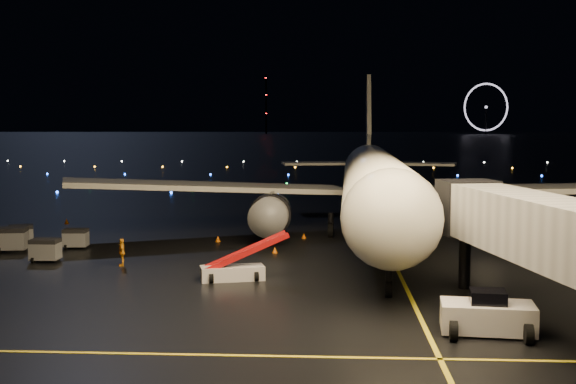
# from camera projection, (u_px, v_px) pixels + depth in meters

# --- Properties ---
(ground) EXTENTS (2000.00, 2000.00, 0.00)m
(ground) POSITION_uv_depth(u_px,v_px,m) (313.00, 146.00, 339.22)
(ground) COLOR black
(ground) RESTS_ON ground
(lane_centre) EXTENTS (0.25, 80.00, 0.02)m
(lane_centre) POSITION_uv_depth(u_px,v_px,m) (390.00, 254.00, 55.23)
(lane_centre) COLOR yellow
(lane_centre) RESTS_ON ground
(lane_cross) EXTENTS (60.00, 0.25, 0.02)m
(lane_cross) POSITION_uv_depth(u_px,v_px,m) (45.00, 352.00, 31.33)
(lane_cross) COLOR yellow
(lane_cross) RESTS_ON ground
(airliner) EXTENTS (56.96, 54.26, 15.73)m
(airliner) POSITION_uv_depth(u_px,v_px,m) (375.00, 147.00, 64.55)
(airliner) COLOR white
(airliner) RESTS_ON ground
(pushback_tug) EXTENTS (4.55, 2.72, 2.06)m
(pushback_tug) POSITION_uv_depth(u_px,v_px,m) (488.00, 312.00, 34.14)
(pushback_tug) COLOR silver
(pushback_tug) RESTS_ON ground
(belt_loader) EXTENTS (6.10, 3.09, 2.85)m
(belt_loader) POSITION_uv_depth(u_px,v_px,m) (232.00, 258.00, 45.83)
(belt_loader) COLOR silver
(belt_loader) RESTS_ON ground
(crew_c) EXTENTS (0.75, 1.22, 1.94)m
(crew_c) POSITION_uv_depth(u_px,v_px,m) (122.00, 252.00, 50.43)
(crew_c) COLOR #FFA71E
(crew_c) RESTS_ON ground
(safety_cone_0) EXTENTS (0.56, 0.56, 0.49)m
(safety_cone_0) POSITION_uv_depth(u_px,v_px,m) (275.00, 250.00, 55.53)
(safety_cone_0) COLOR orange
(safety_cone_0) RESTS_ON ground
(safety_cone_1) EXTENTS (0.53, 0.53, 0.47)m
(safety_cone_1) POSITION_uv_depth(u_px,v_px,m) (304.00, 236.00, 62.74)
(safety_cone_1) COLOR orange
(safety_cone_1) RESTS_ON ground
(safety_cone_2) EXTENTS (0.54, 0.54, 0.52)m
(safety_cone_2) POSITION_uv_depth(u_px,v_px,m) (218.00, 239.00, 60.89)
(safety_cone_2) COLOR orange
(safety_cone_2) RESTS_ON ground
(safety_cone_3) EXTENTS (0.55, 0.55, 0.55)m
(safety_cone_3) POSITION_uv_depth(u_px,v_px,m) (67.00, 221.00, 71.83)
(safety_cone_3) COLOR orange
(safety_cone_3) RESTS_ON ground
(ferris_wheel) EXTENTS (49.33, 16.80, 52.00)m
(ferris_wheel) POSITION_uv_depth(u_px,v_px,m) (486.00, 109.00, 744.88)
(ferris_wheel) COLOR black
(ferris_wheel) RESTS_ON ground
(radio_mast) EXTENTS (1.80, 1.80, 64.00)m
(radio_mast) POSITION_uv_depth(u_px,v_px,m) (266.00, 104.00, 777.00)
(radio_mast) COLOR black
(radio_mast) RESTS_ON ground
(taxiway_lights) EXTENTS (164.00, 92.00, 0.36)m
(taxiway_lights) POSITION_uv_depth(u_px,v_px,m) (292.00, 173.00, 146.35)
(taxiway_lights) COLOR black
(taxiway_lights) RESTS_ON ground
(baggage_cart_0) EXTENTS (1.97, 1.38, 1.67)m
(baggage_cart_0) POSITION_uv_depth(u_px,v_px,m) (45.00, 250.00, 51.94)
(baggage_cart_0) COLOR gray
(baggage_cart_0) RESTS_ON ground
(baggage_cart_1) EXTENTS (1.93, 1.42, 1.57)m
(baggage_cart_1) POSITION_uv_depth(u_px,v_px,m) (76.00, 239.00, 57.62)
(baggage_cart_1) COLOR gray
(baggage_cart_1) RESTS_ON ground
(baggage_cart_2) EXTENTS (2.47, 1.92, 1.90)m
(baggage_cart_2) POSITION_uv_depth(u_px,v_px,m) (12.00, 240.00, 56.05)
(baggage_cart_2) COLOR gray
(baggage_cart_2) RESTS_ON ground
(baggage_cart_3) EXTENTS (2.29, 1.98, 1.64)m
(baggage_cart_3) POSITION_uv_depth(u_px,v_px,m) (21.00, 235.00, 59.32)
(baggage_cart_3) COLOR gray
(baggage_cart_3) RESTS_ON ground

